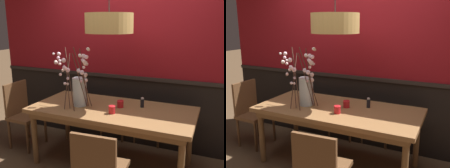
# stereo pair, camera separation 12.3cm
# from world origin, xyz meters

# --- Properties ---
(ground_plane) EXTENTS (24.00, 24.00, 0.00)m
(ground_plane) POSITION_xyz_m (0.00, 0.00, 0.00)
(ground_plane) COLOR brown
(back_wall) EXTENTS (4.48, 0.14, 2.71)m
(back_wall) POSITION_xyz_m (0.00, 0.72, 1.35)
(back_wall) COLOR black
(back_wall) RESTS_ON ground
(dining_table) EXTENTS (2.01, 0.93, 0.76)m
(dining_table) POSITION_xyz_m (0.00, 0.00, 0.68)
(dining_table) COLOR olive
(dining_table) RESTS_ON ground
(chair_near_side_right) EXTENTS (0.46, 0.46, 0.89)m
(chair_near_side_right) POSITION_xyz_m (0.26, -0.90, 0.51)
(chair_near_side_right) COLOR brown
(chair_near_side_right) RESTS_ON ground
(chair_head_west_end) EXTENTS (0.41, 0.45, 0.95)m
(chair_head_west_end) POSITION_xyz_m (-1.42, -0.02, 0.53)
(chair_head_west_end) COLOR brown
(chair_head_west_end) RESTS_ON ground
(chair_far_side_right) EXTENTS (0.45, 0.40, 0.98)m
(chair_far_side_right) POSITION_xyz_m (0.28, 0.89, 0.55)
(chair_far_side_right) COLOR brown
(chair_far_side_right) RESTS_ON ground
(chair_far_side_left) EXTENTS (0.48, 0.47, 0.92)m
(chair_far_side_left) POSITION_xyz_m (-0.26, 0.90, 0.51)
(chair_far_side_left) COLOR brown
(chair_far_side_left) RESTS_ON ground
(vase_with_blossoms) EXTENTS (0.52, 0.35, 0.76)m
(vase_with_blossoms) POSITION_xyz_m (-0.42, -0.08, 0.99)
(vase_with_blossoms) COLOR silver
(vase_with_blossoms) RESTS_ON dining_table
(candle_holder_nearer_center) EXTENTS (0.08, 0.08, 0.09)m
(candle_holder_nearer_center) POSITION_xyz_m (0.07, -0.17, 0.81)
(candle_holder_nearer_center) COLOR red
(candle_holder_nearer_center) RESTS_ON dining_table
(candle_holder_nearer_edge) EXTENTS (0.08, 0.08, 0.09)m
(candle_holder_nearer_edge) POSITION_xyz_m (0.08, 0.07, 0.81)
(candle_holder_nearer_edge) COLOR red
(candle_holder_nearer_edge) RESTS_ON dining_table
(condiment_bottle) EXTENTS (0.05, 0.05, 0.12)m
(condiment_bottle) POSITION_xyz_m (0.33, 0.18, 0.82)
(condiment_bottle) COLOR black
(condiment_bottle) RESTS_ON dining_table
(pendant_lamp) EXTENTS (0.56, 0.56, 1.04)m
(pendant_lamp) POSITION_xyz_m (-0.03, -0.01, 1.78)
(pendant_lamp) COLOR tan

